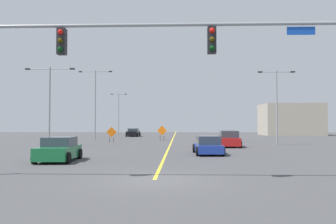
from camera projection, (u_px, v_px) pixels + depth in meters
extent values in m
plane|color=#444447|center=(154.00, 180.00, 13.25)|extent=(140.62, 140.62, 0.00)
cube|color=yellow|center=(173.00, 138.00, 52.27)|extent=(0.16, 78.12, 0.01)
cylinder|color=gray|center=(136.00, 25.00, 13.48)|extent=(18.08, 0.14, 0.14)
cube|color=black|center=(62.00, 42.00, 13.57)|extent=(0.34, 0.32, 1.05)
sphere|color=red|center=(60.00, 32.00, 13.41)|extent=(0.22, 0.22, 0.22)
sphere|color=#3C3106|center=(60.00, 41.00, 13.40)|extent=(0.22, 0.22, 0.22)
sphere|color=black|center=(60.00, 49.00, 13.39)|extent=(0.22, 0.22, 0.22)
cube|color=black|center=(212.00, 40.00, 13.36)|extent=(0.34, 0.32, 1.05)
sphere|color=red|center=(212.00, 31.00, 13.20)|extent=(0.22, 0.22, 0.22)
sphere|color=#3C3106|center=(212.00, 39.00, 13.19)|extent=(0.22, 0.22, 0.22)
sphere|color=black|center=(212.00, 48.00, 13.17)|extent=(0.22, 0.22, 0.22)
cube|color=#1447B7|center=(301.00, 31.00, 13.24)|extent=(1.10, 0.03, 0.32)
cylinder|color=gray|center=(119.00, 114.00, 67.76)|extent=(0.16, 0.16, 8.26)
cylinder|color=gray|center=(115.00, 94.00, 67.92)|extent=(1.39, 0.08, 0.08)
cube|color=#262628|center=(112.00, 94.00, 67.94)|extent=(0.44, 0.24, 0.14)
cylinder|color=gray|center=(122.00, 94.00, 67.87)|extent=(1.39, 0.08, 0.08)
cube|color=#262628|center=(126.00, 94.00, 67.85)|extent=(0.44, 0.24, 0.14)
cylinder|color=gray|center=(277.00, 108.00, 34.79)|extent=(0.16, 0.16, 7.70)
cylinder|color=gray|center=(268.00, 72.00, 34.94)|extent=(1.67, 0.08, 0.08)
cube|color=#262628|center=(260.00, 72.00, 34.97)|extent=(0.44, 0.24, 0.14)
cylinder|color=gray|center=(284.00, 72.00, 34.89)|extent=(1.67, 0.08, 0.08)
cube|color=#262628|center=(293.00, 72.00, 34.86)|extent=(0.44, 0.24, 0.14)
cylinder|color=gray|center=(50.00, 107.00, 32.02)|extent=(0.16, 0.16, 7.57)
cylinder|color=gray|center=(39.00, 69.00, 32.18)|extent=(2.16, 0.08, 0.08)
cube|color=#262628|center=(28.00, 69.00, 32.21)|extent=(0.44, 0.24, 0.14)
cylinder|color=gray|center=(61.00, 69.00, 32.10)|extent=(2.16, 0.08, 0.08)
cube|color=#262628|center=(72.00, 69.00, 32.06)|extent=(0.44, 0.24, 0.14)
cylinder|color=gray|center=(95.00, 105.00, 45.07)|extent=(0.16, 0.16, 9.32)
cylinder|color=gray|center=(88.00, 72.00, 45.25)|extent=(2.03, 0.08, 0.08)
cube|color=#262628|center=(80.00, 72.00, 45.29)|extent=(0.44, 0.24, 0.14)
cylinder|color=gray|center=(103.00, 72.00, 45.18)|extent=(2.03, 0.08, 0.08)
cube|color=#262628|center=(110.00, 72.00, 45.15)|extent=(0.44, 0.24, 0.14)
cube|color=orange|center=(162.00, 131.00, 42.43)|extent=(1.22, 0.31, 1.24)
cylinder|color=black|center=(160.00, 138.00, 42.46)|extent=(0.05, 0.05, 0.67)
cylinder|color=black|center=(164.00, 138.00, 42.34)|extent=(0.05, 0.05, 0.67)
cube|color=orange|center=(112.00, 132.00, 39.20)|extent=(1.21, 0.05, 1.21)
cylinder|color=black|center=(110.00, 140.00, 39.18)|extent=(0.05, 0.05, 0.57)
cylinder|color=black|center=(114.00, 140.00, 39.16)|extent=(0.05, 0.05, 0.57)
cube|color=orange|center=(227.00, 137.00, 42.68)|extent=(2.02, 4.59, 0.56)
cube|color=#333D47|center=(228.00, 133.00, 42.48)|extent=(1.74, 2.57, 0.64)
cylinder|color=black|center=(233.00, 138.00, 44.17)|extent=(0.25, 0.65, 0.64)
cylinder|color=black|center=(220.00, 138.00, 44.32)|extent=(0.25, 0.65, 0.64)
cylinder|color=black|center=(236.00, 139.00, 41.03)|extent=(0.25, 0.65, 0.64)
cylinder|color=black|center=(221.00, 139.00, 41.19)|extent=(0.25, 0.65, 0.64)
cube|color=#196B38|center=(59.00, 152.00, 19.78)|extent=(2.03, 3.90, 0.72)
cube|color=#333D47|center=(60.00, 141.00, 19.99)|extent=(1.75, 2.02, 0.54)
cylinder|color=black|center=(34.00, 158.00, 18.42)|extent=(0.26, 0.65, 0.64)
cylinder|color=black|center=(68.00, 158.00, 18.46)|extent=(0.26, 0.65, 0.64)
cylinder|color=black|center=(50.00, 154.00, 21.08)|extent=(0.26, 0.65, 0.64)
cylinder|color=black|center=(80.00, 154.00, 21.12)|extent=(0.26, 0.65, 0.64)
cube|color=red|center=(229.00, 141.00, 31.97)|extent=(1.96, 4.33, 0.73)
cube|color=#333D47|center=(229.00, 134.00, 31.78)|extent=(1.69, 2.35, 0.63)
cylinder|color=black|center=(236.00, 142.00, 33.38)|extent=(0.25, 0.65, 0.64)
cylinder|color=black|center=(218.00, 142.00, 33.52)|extent=(0.25, 0.65, 0.64)
cylinder|color=black|center=(240.00, 144.00, 30.41)|extent=(0.25, 0.65, 0.64)
cylinder|color=black|center=(221.00, 144.00, 30.55)|extent=(0.25, 0.65, 0.64)
cube|color=black|center=(133.00, 133.00, 56.89)|extent=(1.86, 4.34, 0.71)
cube|color=#333D47|center=(133.00, 130.00, 57.13)|extent=(1.67, 2.13, 0.48)
cylinder|color=black|center=(126.00, 135.00, 55.41)|extent=(0.22, 0.64, 0.64)
cylinder|color=black|center=(137.00, 135.00, 55.33)|extent=(0.22, 0.64, 0.64)
cylinder|color=black|center=(129.00, 134.00, 58.44)|extent=(0.22, 0.64, 0.64)
cylinder|color=black|center=(140.00, 134.00, 58.36)|extent=(0.22, 0.64, 0.64)
cube|color=#1E389E|center=(208.00, 148.00, 24.25)|extent=(1.89, 4.08, 0.56)
cube|color=#333D47|center=(208.00, 140.00, 24.07)|extent=(1.64, 2.25, 0.61)
cylinder|color=black|center=(217.00, 148.00, 25.66)|extent=(0.25, 0.65, 0.64)
cylinder|color=black|center=(194.00, 148.00, 25.65)|extent=(0.25, 0.65, 0.64)
cylinder|color=black|center=(223.00, 151.00, 22.85)|extent=(0.25, 0.65, 0.64)
cylinder|color=black|center=(198.00, 151.00, 22.84)|extent=(0.25, 0.65, 0.64)
cube|color=#B2A893|center=(290.00, 120.00, 63.51)|extent=(10.53, 7.90, 5.85)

